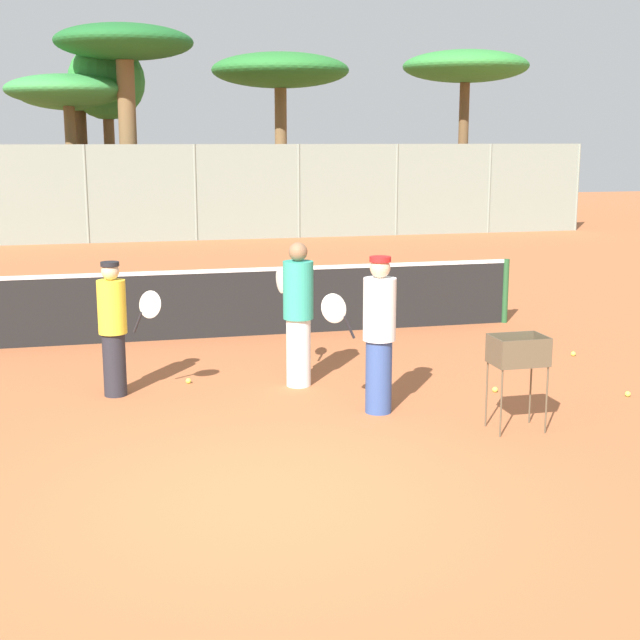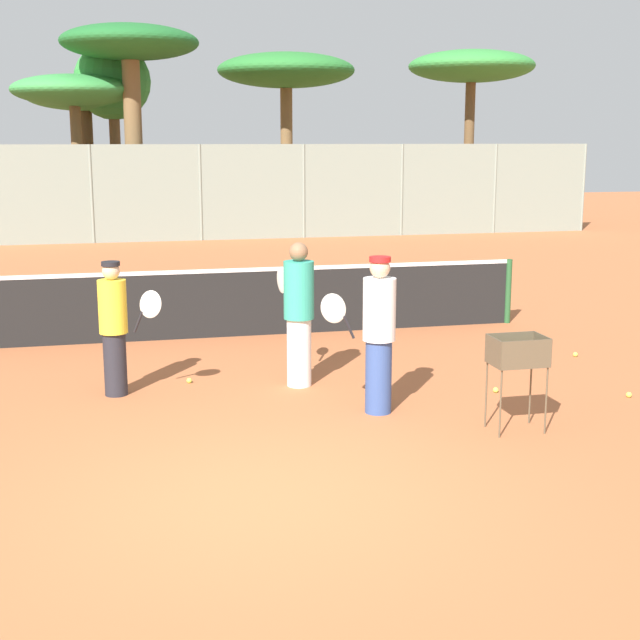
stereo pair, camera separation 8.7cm
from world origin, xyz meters
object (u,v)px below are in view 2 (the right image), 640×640
object	(u,v)px
tennis_net	(189,303)
player_red_cap	(299,313)
player_white_outfit	(114,326)
ball_cart	(519,358)
player_yellow_shirt	(378,333)

from	to	relation	value
tennis_net	player_red_cap	bearing A→B (deg)	-70.08
player_white_outfit	player_red_cap	bearing A→B (deg)	32.22
player_white_outfit	player_red_cap	world-z (taller)	player_red_cap
player_red_cap	ball_cart	size ratio (longest dim) A/B	1.76
tennis_net	ball_cart	size ratio (longest dim) A/B	10.47
player_white_outfit	player_yellow_shirt	bearing A→B (deg)	8.30
player_red_cap	tennis_net	bearing A→B (deg)	8.05
player_white_outfit	player_red_cap	distance (m)	2.22
player_yellow_shirt	player_white_outfit	bearing A→B (deg)	-33.22
player_yellow_shirt	tennis_net	bearing A→B (deg)	-75.44
tennis_net	player_red_cap	distance (m)	3.18
tennis_net	ball_cart	xyz separation A→B (m)	(2.94, -5.22, 0.22)
player_red_cap	ball_cart	world-z (taller)	player_red_cap
player_red_cap	player_yellow_shirt	xyz separation A→B (m)	(0.62, -1.31, -0.01)
tennis_net	player_yellow_shirt	size ratio (longest dim) A/B	6.04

